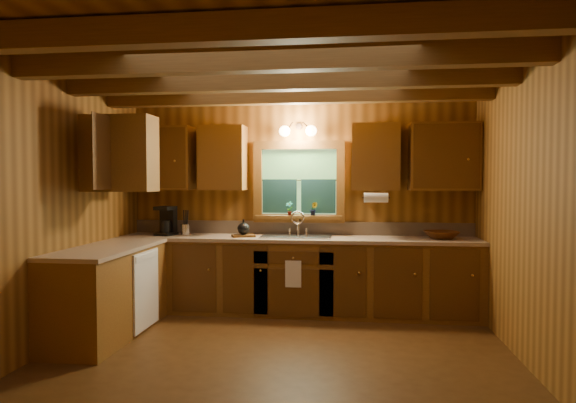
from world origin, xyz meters
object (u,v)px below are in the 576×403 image
(coffee_maker, at_px, (167,221))
(wicker_basket, at_px, (441,235))
(sink, at_px, (297,241))
(cutting_board, at_px, (243,236))

(coffee_maker, relative_size, wicker_basket, 0.95)
(sink, xyz_separation_m, wicker_basket, (1.66, -0.00, 0.09))
(wicker_basket, bearing_deg, sink, 179.91)
(coffee_maker, distance_m, cutting_board, 0.99)
(sink, height_order, wicker_basket, sink)
(sink, relative_size, wicker_basket, 2.20)
(sink, xyz_separation_m, coffee_maker, (-1.60, 0.02, 0.22))
(sink, bearing_deg, wicker_basket, -0.09)
(cutting_board, bearing_deg, wicker_basket, -19.62)
(sink, bearing_deg, cutting_board, -174.03)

